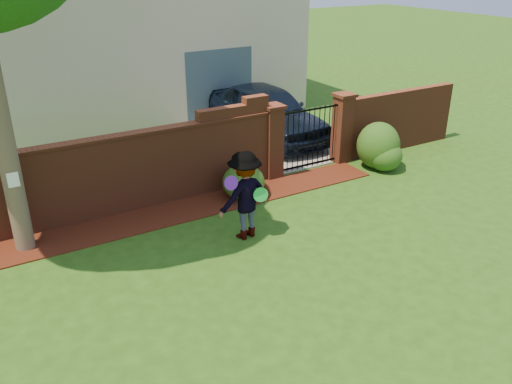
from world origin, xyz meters
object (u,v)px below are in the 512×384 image
car (273,114)px  man (246,196)px  frisbee_green (261,195)px  frisbee_purple (231,183)px

car → man: bearing=-129.0°
car → man: man is taller
man → frisbee_green: man is taller
man → frisbee_green: size_ratio=6.19×
frisbee_green → man: bearing=127.8°
car → frisbee_purple: bearing=-130.9°
frisbee_green → car: bearing=55.6°
car → frisbee_green: bearing=-126.2°
car → frisbee_purple: (-4.08, -5.02, 0.51)m
man → car: bearing=-135.6°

